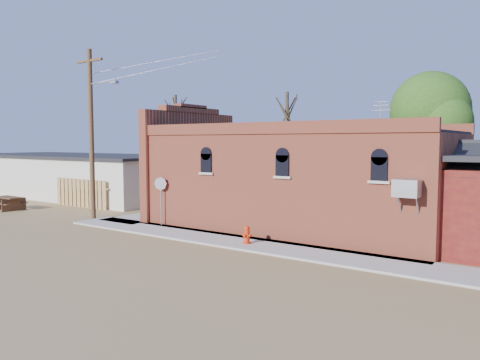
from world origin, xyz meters
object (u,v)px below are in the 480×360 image
Objects in this scene: trash_barrel at (191,205)px; brick_bar at (294,179)px; fire_hydrant at (247,235)px; stop_sign at (161,188)px; utility_pole at (92,130)px; picnic_table at (9,201)px.

brick_bar is at bearing -2.58° from trash_barrel.
fire_hydrant is 0.31× the size of stop_sign.
fire_hydrant is (0.45, -4.78, -1.90)m from brick_bar.
trash_barrel is (-6.94, 0.31, -1.83)m from brick_bar.
fire_hydrant is 0.86× the size of trash_barrel.
stop_sign is (4.45, 0.56, -2.87)m from utility_pole.
picnic_table is at bearing -171.73° from stop_sign.
picnic_table is at bearing -169.80° from fire_hydrant.
brick_bar is 19.30× the size of trash_barrel.
trash_barrel is at bearing 58.31° from utility_pole.
picnic_table is (-10.09, -5.31, 0.02)m from trash_barrel.
picnic_table is (-7.25, -0.70, -4.24)m from utility_pole.
stop_sign reaches higher than fire_hydrant.
utility_pole is at bearing -121.69° from trash_barrel.
picnic_table is at bearing -152.26° from trash_barrel.
stop_sign is 11.85m from picnic_table.
brick_bar reaches higher than trash_barrel.
fire_hydrant is at bearing -2.70° from utility_pole.
stop_sign is at bearing 179.31° from fire_hydrant.
stop_sign reaches higher than picnic_table.
picnic_table is (-17.49, -0.22, 0.09)m from fire_hydrant.
utility_pole is 10.59× the size of trash_barrel.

